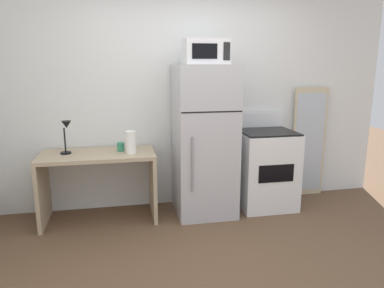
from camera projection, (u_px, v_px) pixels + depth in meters
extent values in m
plane|color=brown|center=(223.00, 276.00, 2.90)|extent=(12.00, 12.00, 0.00)
cube|color=silver|center=(185.00, 97.00, 4.24)|extent=(5.00, 0.10, 2.60)
cube|color=tan|center=(97.00, 155.00, 3.82)|extent=(1.21, 0.59, 0.04)
cube|color=tan|center=(43.00, 192.00, 3.79)|extent=(0.04, 0.59, 0.71)
cube|color=tan|center=(153.00, 185.00, 4.01)|extent=(0.04, 0.59, 0.71)
cylinder|color=black|center=(66.00, 153.00, 3.78)|extent=(0.11, 0.11, 0.02)
cylinder|color=black|center=(65.00, 140.00, 3.75)|extent=(0.02, 0.02, 0.26)
cone|color=black|center=(66.00, 125.00, 3.70)|extent=(0.10, 0.10, 0.08)
cylinder|color=white|center=(131.00, 142.00, 3.77)|extent=(0.11, 0.11, 0.24)
cylinder|color=#338C66|center=(121.00, 147.00, 3.89)|extent=(0.08, 0.08, 0.09)
cube|color=#B7B7BC|center=(204.00, 141.00, 3.99)|extent=(0.65, 0.65, 1.67)
cube|color=black|center=(212.00, 112.00, 3.60)|extent=(0.63, 0.00, 0.01)
cylinder|color=gray|center=(192.00, 165.00, 3.66)|extent=(0.02, 0.02, 0.59)
cube|color=silver|center=(206.00, 52.00, 3.76)|extent=(0.46, 0.34, 0.26)
cube|color=black|center=(205.00, 51.00, 3.59)|extent=(0.26, 0.01, 0.15)
cube|color=black|center=(227.00, 51.00, 3.63)|extent=(0.07, 0.01, 0.18)
cube|color=white|center=(265.00, 170.00, 4.25)|extent=(0.64, 0.60, 0.90)
cube|color=black|center=(267.00, 132.00, 4.15)|extent=(0.62, 0.58, 0.02)
cube|color=white|center=(258.00, 120.00, 4.39)|extent=(0.64, 0.04, 0.18)
cube|color=black|center=(276.00, 174.00, 3.95)|extent=(0.41, 0.01, 0.20)
cube|color=#C6B793|center=(309.00, 142.00, 4.57)|extent=(0.44, 0.03, 1.40)
cube|color=#B2BCC6|center=(309.00, 142.00, 4.56)|extent=(0.39, 0.00, 1.26)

